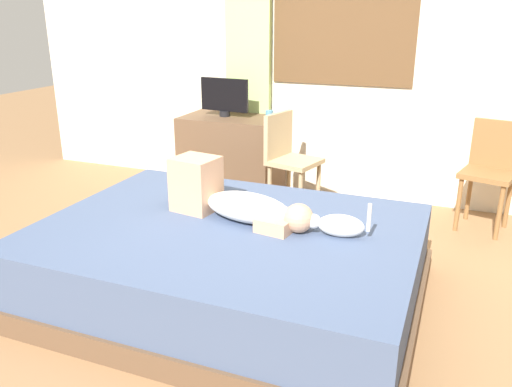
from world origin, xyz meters
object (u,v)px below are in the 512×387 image
Objects in this scene: bed at (228,262)px; chair_by_desk at (288,155)px; cat at (338,225)px; chair_spare at (491,166)px; tv_monitor at (224,97)px; desk at (232,155)px; person_lying at (234,200)px; cup at (269,115)px.

chair_by_desk is at bearing 95.15° from bed.
bed is 6.30× the size of cat.
bed is at bearing -84.85° from chair_by_desk.
tv_monitor is at bearing 179.69° from chair_spare.
desk is 0.73m from chair_by_desk.
person_lying reaches higher than desk.
person_lying reaches higher than cat.
cat is at bearing 8.54° from bed.
tv_monitor is 0.56× the size of chair_by_desk.
bed is at bearing -82.05° from person_lying.
chair_by_desk is at bearing -23.47° from desk.
chair_spare reaches higher than cup.
bed is 1.55m from chair_by_desk.
desk is at bearing 156.53° from chair_by_desk.
cup reaches higher than person_lying.
cup is 0.09× the size of chair_by_desk.
cup is at bearing 121.26° from cat.
person_lying is 0.66m from cat.
bed is 1.97m from desk.
bed is 1.97m from cup.
person_lying is at bearing -63.31° from tv_monitor.
chair_spare is at bearing 9.64° from chair_by_desk.
person_lying is 1.85m from desk.
tv_monitor is 6.37× the size of cup.
tv_monitor is (-0.85, 1.80, 0.69)m from bed.
bed is 2.11m from tv_monitor.
cat is 1.62m from chair_by_desk.
chair_spare is (1.89, -0.06, -0.27)m from cup.
chair_spare is at bearing -1.78° from cup.
bed is 2.32m from chair_spare.
chair_by_desk is (-0.14, 1.51, 0.28)m from bed.
tv_monitor reaches higher than cup.
tv_monitor reaches higher than desk.
chair_by_desk reaches higher than desk.
cup is at bearing 7.28° from desk.
chair_spare reaches higher than bed.
cup is at bearing 103.49° from person_lying.
cat is 0.42× the size of chair_by_desk.
cat is (0.65, -0.04, -0.05)m from person_lying.
cat is at bearing -61.53° from chair_by_desk.
bed is 4.68× the size of tv_monitor.
desk is 0.56m from tv_monitor.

